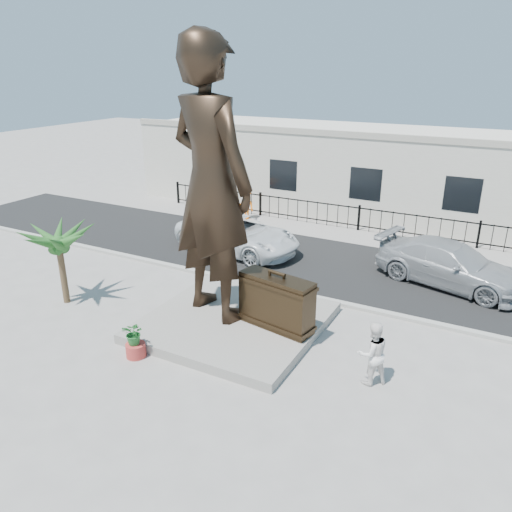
{
  "coord_description": "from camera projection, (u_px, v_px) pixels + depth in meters",
  "views": [
    {
      "loc": [
        6.66,
        -10.47,
        7.75
      ],
      "look_at": [
        0.0,
        2.0,
        2.3
      ],
      "focal_mm": 35.0,
      "sensor_mm": 36.0,
      "label": 1
    }
  ],
  "objects": [
    {
      "name": "plinth",
      "position": [
        235.0,
        322.0,
        15.73
      ],
      "size": [
        5.2,
        5.2,
        0.3
      ],
      "primitive_type": "cube",
      "color": "gray",
      "rests_on": "ground"
    },
    {
      "name": "curb",
      "position": [
        289.0,
        292.0,
        18.01
      ],
      "size": [
        40.0,
        0.25,
        0.12
      ],
      "primitive_type": "cube",
      "color": "#A5A399",
      "rests_on": "ground"
    },
    {
      "name": "ground",
      "position": [
        223.0,
        353.0,
        14.33
      ],
      "size": [
        100.0,
        100.0,
        0.0
      ],
      "primitive_type": "plane",
      "color": "#9E9991",
      "rests_on": "ground"
    },
    {
      "name": "palm_tree",
      "position": [
        67.0,
        302.0,
        17.39
      ],
      "size": [
        1.8,
        1.8,
        3.2
      ],
      "primitive_type": null,
      "color": "#22541E",
      "rests_on": "ground"
    },
    {
      "name": "worker",
      "position": [
        246.0,
        204.0,
        26.38
      ],
      "size": [
        1.15,
        0.83,
        1.6
      ],
      "primitive_type": "imported",
      "rotation": [
        0.0,
        0.0,
        -0.25
      ],
      "color": "orange",
      "rests_on": "far_sidewalk"
    },
    {
      "name": "fence",
      "position": [
        359.0,
        219.0,
        24.65
      ],
      "size": [
        22.0,
        0.1,
        1.2
      ],
      "primitive_type": "cube",
      "color": "black",
      "rests_on": "ground"
    },
    {
      "name": "planter",
      "position": [
        136.0,
        350.0,
        14.08
      ],
      "size": [
        0.56,
        0.56,
        0.4
      ],
      "primitive_type": "cylinder",
      "color": "#B93730",
      "rests_on": "ground"
    },
    {
      "name": "statue",
      "position": [
        211.0,
        183.0,
        14.62
      ],
      "size": [
        3.5,
        2.8,
        8.38
      ],
      "primitive_type": "imported",
      "rotation": [
        0.0,
        0.0,
        2.85
      ],
      "color": "black",
      "rests_on": "plinth"
    },
    {
      "name": "suitcase",
      "position": [
        276.0,
        302.0,
        14.86
      ],
      "size": [
        2.41,
        1.14,
        1.63
      ],
      "primitive_type": "cube",
      "rotation": [
        0.0,
        0.0,
        -0.18
      ],
      "color": "black",
      "rests_on": "plinth"
    },
    {
      "name": "car_white",
      "position": [
        238.0,
        234.0,
        21.83
      ],
      "size": [
        5.94,
        3.32,
        1.57
      ],
      "primitive_type": "imported",
      "rotation": [
        0.0,
        0.0,
        1.44
      ],
      "color": "white",
      "rests_on": "street"
    },
    {
      "name": "car_silver",
      "position": [
        450.0,
        264.0,
        18.49
      ],
      "size": [
        5.89,
        3.57,
        1.6
      ],
      "primitive_type": "imported",
      "rotation": [
        0.0,
        0.0,
        1.31
      ],
      "color": "#A2A4A6",
      "rests_on": "street"
    },
    {
      "name": "street",
      "position": [
        323.0,
        262.0,
        20.91
      ],
      "size": [
        40.0,
        7.0,
        0.01
      ],
      "primitive_type": "cube",
      "color": "black",
      "rests_on": "ground"
    },
    {
      "name": "building",
      "position": [
        384.0,
        172.0,
        27.53
      ],
      "size": [
        28.0,
        7.0,
        4.4
      ],
      "primitive_type": "cube",
      "color": "silver",
      "rests_on": "ground"
    },
    {
      "name": "far_sidewalk",
      "position": [
        353.0,
        235.0,
        24.2
      ],
      "size": [
        40.0,
        2.5,
        0.02
      ],
      "primitive_type": "cube",
      "color": "#9E9991",
      "rests_on": "ground"
    },
    {
      "name": "tourist",
      "position": [
        372.0,
        353.0,
        12.69
      ],
      "size": [
        1.07,
        1.05,
        1.74
      ],
      "primitive_type": "imported",
      "rotation": [
        0.0,
        0.0,
        3.88
      ],
      "color": "white",
      "rests_on": "ground"
    },
    {
      "name": "shrub",
      "position": [
        134.0,
        333.0,
        13.89
      ],
      "size": [
        0.7,
        0.63,
        0.68
      ],
      "primitive_type": "imported",
      "rotation": [
        0.0,
        0.0,
        0.18
      ],
      "color": "#226829",
      "rests_on": "planter"
    }
  ]
}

